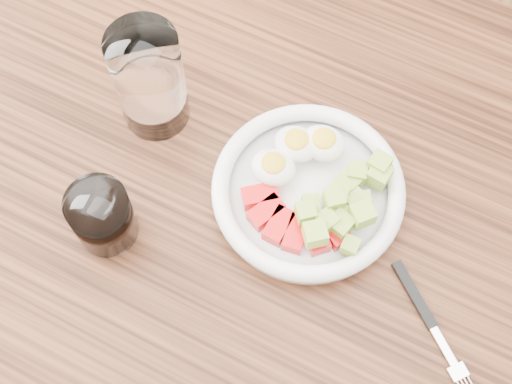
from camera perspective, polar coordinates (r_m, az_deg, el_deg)
ground at (r=1.64m, az=0.16°, el=-11.92°), size 4.00×4.00×0.00m
dining_table at (r=0.99m, az=0.26°, el=-3.79°), size 1.50×0.90×0.77m
bowl at (r=0.89m, az=4.34°, el=0.22°), size 0.24×0.24×0.06m
fork at (r=0.87m, az=13.34°, el=-9.42°), size 0.15×0.13×0.01m
water_glass at (r=0.90m, az=-8.53°, el=8.83°), size 0.09×0.09×0.16m
coffee_glass at (r=0.87m, az=-12.20°, el=-1.94°), size 0.08×0.08×0.09m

